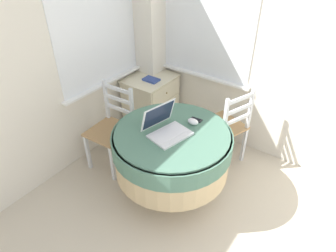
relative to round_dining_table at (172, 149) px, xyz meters
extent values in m
cube|color=white|center=(0.34, 1.18, 0.91)|extent=(1.10, 0.01, 1.42)
cube|color=white|center=(0.34, 1.15, 0.19)|extent=(1.18, 0.07, 0.02)
cube|color=white|center=(1.17, 0.36, 0.91)|extent=(0.01, 1.10, 1.42)
cube|color=white|center=(1.14, 0.36, 0.19)|extent=(0.07, 1.18, 0.02)
cube|color=silver|center=(1.03, 1.05, 0.70)|extent=(0.28, 0.28, 2.55)
cylinder|color=#4C3D2D|center=(0.00, 0.00, -0.56)|extent=(0.36, 0.36, 0.03)
cylinder|color=#4C3D2D|center=(0.00, 0.00, -0.19)|extent=(0.11, 0.11, 0.72)
cylinder|color=tan|center=(0.00, 0.00, -0.04)|extent=(1.05, 1.05, 0.41)
cylinder|color=#4C7560|center=(0.00, 0.00, 0.08)|extent=(1.08, 1.08, 0.17)
cylinder|color=#4C7560|center=(0.00, 0.00, 0.18)|extent=(1.02, 1.02, 0.02)
cube|color=silver|center=(-0.05, -0.02, 0.19)|extent=(0.39, 0.31, 0.02)
cube|color=silver|center=(-0.05, 0.00, 0.20)|extent=(0.32, 0.21, 0.00)
cube|color=silver|center=(-0.02, 0.14, 0.32)|extent=(0.35, 0.15, 0.24)
cube|color=#192338|center=(-0.02, 0.13, 0.32)|extent=(0.31, 0.13, 0.21)
ellipsoid|color=white|center=(0.21, -0.08, 0.21)|extent=(0.07, 0.11, 0.05)
cube|color=black|center=(0.29, -0.07, 0.19)|extent=(0.06, 0.11, 0.01)
cube|color=black|center=(0.29, -0.07, 0.20)|extent=(0.05, 0.08, 0.00)
cube|color=#A87F51|center=(-0.01, 0.79, -0.13)|extent=(0.45, 0.43, 0.02)
cube|color=silver|center=(-0.21, 0.96, -0.36)|extent=(0.04, 0.04, 0.44)
cube|color=silver|center=(-0.19, 0.61, -0.36)|extent=(0.04, 0.04, 0.44)
cube|color=silver|center=(0.16, 0.98, -0.36)|extent=(0.04, 0.04, 0.44)
cube|color=silver|center=(0.18, 0.63, -0.36)|extent=(0.04, 0.04, 0.44)
cube|color=silver|center=(0.16, 0.98, 0.11)|extent=(0.03, 0.03, 0.46)
cube|color=silver|center=(0.18, 0.63, 0.11)|extent=(0.03, 0.03, 0.46)
cube|color=silver|center=(0.17, 0.80, 0.29)|extent=(0.04, 0.35, 0.04)
cube|color=silver|center=(0.17, 0.80, 0.17)|extent=(0.04, 0.35, 0.04)
cube|color=silver|center=(0.17, 0.80, 0.05)|extent=(0.04, 0.35, 0.04)
cube|color=#A87F51|center=(0.78, -0.13, -0.13)|extent=(0.52, 0.54, 0.02)
cube|color=silver|center=(1.01, -0.01, -0.36)|extent=(0.04, 0.04, 0.44)
cube|color=silver|center=(0.68, 0.11, -0.36)|extent=(0.04, 0.04, 0.44)
cube|color=silver|center=(0.88, -0.36, -0.36)|extent=(0.04, 0.04, 0.44)
cube|color=silver|center=(0.56, -0.25, -0.36)|extent=(0.04, 0.04, 0.44)
cube|color=silver|center=(0.88, -0.36, 0.11)|extent=(0.04, 0.04, 0.46)
cube|color=silver|center=(0.56, -0.25, 0.11)|extent=(0.04, 0.04, 0.46)
cube|color=silver|center=(0.72, -0.31, 0.29)|extent=(0.34, 0.14, 0.04)
cube|color=silver|center=(0.72, -0.31, 0.17)|extent=(0.34, 0.14, 0.04)
cube|color=silver|center=(0.72, -0.31, 0.05)|extent=(0.34, 0.14, 0.04)
cube|color=beige|center=(0.84, 0.91, -0.23)|extent=(0.59, 0.47, 0.69)
cube|color=beige|center=(0.84, 0.91, 0.12)|extent=(0.62, 0.50, 0.02)
cube|color=beige|center=(0.84, 0.67, 0.00)|extent=(0.52, 0.01, 0.20)
sphere|color=olive|center=(0.84, 0.66, 0.00)|extent=(0.02, 0.02, 0.02)
cube|color=beige|center=(0.84, 0.67, -0.23)|extent=(0.52, 0.01, 0.20)
sphere|color=olive|center=(0.84, 0.66, -0.23)|extent=(0.02, 0.02, 0.02)
cube|color=beige|center=(0.84, 0.67, -0.46)|extent=(0.52, 0.01, 0.20)
sphere|color=olive|center=(0.84, 0.66, -0.46)|extent=(0.02, 0.02, 0.02)
cube|color=#33478C|center=(0.78, 0.85, 0.14)|extent=(0.13, 0.19, 0.02)
camera|label=1|loc=(-1.74, -1.20, 1.72)|focal=32.00mm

